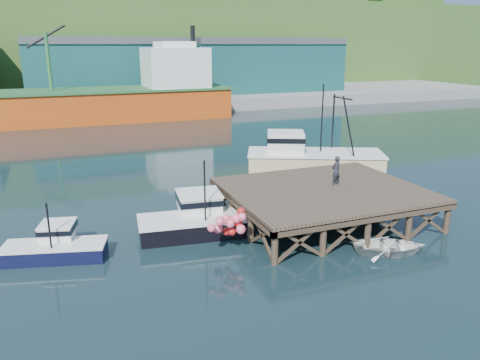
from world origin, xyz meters
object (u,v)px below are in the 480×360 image
trawler (312,157)px  dockworker (336,171)px  boat_black (202,218)px  boat_navy (56,246)px  dinghy (390,247)px

trawler → dockworker: bearing=-87.2°
boat_black → trawler: 15.59m
boat_navy → trawler: trawler is taller
boat_black → dockworker: (8.92, -0.50, 2.21)m
trawler → dinghy: 16.25m
trawler → dinghy: bearing=-80.3°
boat_black → dockworker: size_ratio=4.14×
boat_black → dinghy: 10.83m
boat_navy → boat_black: (8.28, 0.50, 0.20)m
boat_navy → trawler: (21.02, 9.46, 0.93)m
boat_black → dinghy: bearing=-31.2°
trawler → dockworker: size_ratio=6.41×
boat_black → dockworker: 9.21m
boat_navy → dinghy: 17.89m
boat_navy → boat_black: boat_black is taller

